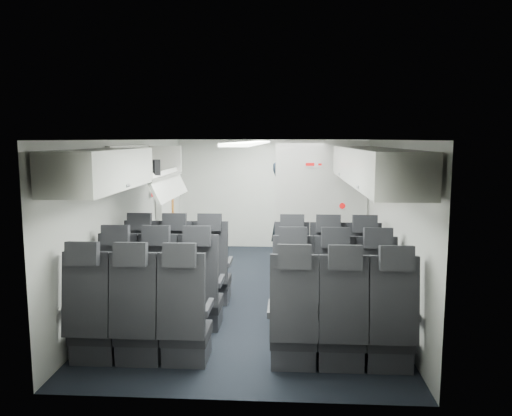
# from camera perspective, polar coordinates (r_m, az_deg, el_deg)

# --- Properties ---
(cabin_shell) EXTENTS (3.41, 6.01, 2.16)m
(cabin_shell) POSITION_cam_1_polar(r_m,az_deg,el_deg) (6.97, -0.20, -0.66)
(cabin_shell) COLOR black
(cabin_shell) RESTS_ON ground
(seat_row_front) EXTENTS (3.33, 0.56, 1.24)m
(seat_row_front) POSITION_cam_1_polar(r_m,az_deg,el_deg) (6.60, -0.49, -7.56)
(seat_row_front) COLOR black
(seat_row_front) RESTS_ON cabin_shell
(seat_row_mid) EXTENTS (3.33, 0.56, 1.24)m
(seat_row_mid) POSITION_cam_1_polar(r_m,az_deg,el_deg) (5.74, -1.12, -9.95)
(seat_row_mid) COLOR black
(seat_row_mid) RESTS_ON cabin_shell
(seat_row_rear) EXTENTS (3.33, 0.56, 1.24)m
(seat_row_rear) POSITION_cam_1_polar(r_m,az_deg,el_deg) (4.89, -1.98, -13.17)
(seat_row_rear) COLOR black
(seat_row_rear) RESTS_ON cabin_shell
(overhead_bin_left_rear) EXTENTS (0.53, 1.80, 0.40)m
(overhead_bin_left_rear) POSITION_cam_1_polar(r_m,az_deg,el_deg) (5.22, -17.22, 4.23)
(overhead_bin_left_rear) COLOR silver
(overhead_bin_left_rear) RESTS_ON cabin_shell
(overhead_bin_left_front_open) EXTENTS (0.64, 1.70, 0.72)m
(overhead_bin_left_front_open) POSITION_cam_1_polar(r_m,az_deg,el_deg) (6.90, -12.41, 4.19)
(overhead_bin_left_front_open) COLOR #9E9E93
(overhead_bin_left_front_open) RESTS_ON cabin_shell
(overhead_bin_right_rear) EXTENTS (0.53, 1.80, 0.40)m
(overhead_bin_right_rear) POSITION_cam_1_polar(r_m,az_deg,el_deg) (4.98, 14.61, 4.17)
(overhead_bin_right_rear) COLOR silver
(overhead_bin_right_rear) RESTS_ON cabin_shell
(overhead_bin_right_front) EXTENTS (0.53, 1.70, 0.40)m
(overhead_bin_right_front) POSITION_cam_1_polar(r_m,az_deg,el_deg) (6.70, 11.74, 5.15)
(overhead_bin_right_front) COLOR silver
(overhead_bin_right_front) RESTS_ON cabin_shell
(bulkhead_partition) EXTENTS (1.40, 0.15, 2.13)m
(bulkhead_partition) POSITION_cam_1_polar(r_m,az_deg,el_deg) (7.77, 7.41, -0.20)
(bulkhead_partition) COLOR silver
(bulkhead_partition) RESTS_ON cabin_shell
(galley_unit) EXTENTS (0.85, 0.52, 1.90)m
(galley_unit) POSITION_cam_1_polar(r_m,az_deg,el_deg) (9.69, 6.45, 0.67)
(galley_unit) COLOR #939399
(galley_unit) RESTS_ON cabin_shell
(boarding_door) EXTENTS (0.12, 1.27, 1.86)m
(boarding_door) POSITION_cam_1_polar(r_m,az_deg,el_deg) (8.77, -10.30, -0.14)
(boarding_door) COLOR silver
(boarding_door) RESTS_ON cabin_shell
(flight_attendant) EXTENTS (0.54, 0.73, 1.81)m
(flight_attendant) POSITION_cam_1_polar(r_m,az_deg,el_deg) (8.28, 3.39, -0.83)
(flight_attendant) COLOR black
(flight_attendant) RESTS_ON ground
(carry_on_bag) EXTENTS (0.36, 0.26, 0.21)m
(carry_on_bag) POSITION_cam_1_polar(r_m,az_deg,el_deg) (6.55, -12.66, 4.46)
(carry_on_bag) COLOR black
(carry_on_bag) RESTS_ON overhead_bin_left_front_open
(papers) EXTENTS (0.16, 0.11, 0.13)m
(papers) POSITION_cam_1_polar(r_m,az_deg,el_deg) (8.21, 4.72, 0.27)
(papers) COLOR white
(papers) RESTS_ON flight_attendant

